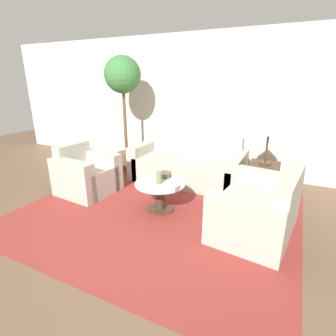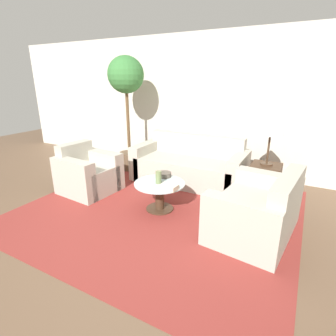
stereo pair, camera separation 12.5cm
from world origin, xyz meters
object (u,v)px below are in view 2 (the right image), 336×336
(sofa_main, at_px, (190,166))
(loveseat, at_px, (260,213))
(potted_plant, at_px, (126,90))
(book_stack, at_px, (169,187))
(vase, at_px, (159,177))
(coffee_table, at_px, (160,192))
(armchair, at_px, (87,174))
(table_lamp, at_px, (271,128))
(bowl, at_px, (164,175))

(sofa_main, bearing_deg, loveseat, -40.42)
(potted_plant, height_order, book_stack, potted_plant)
(vase, height_order, book_stack, vase)
(sofa_main, xyz_separation_m, book_stack, (0.30, -1.37, 0.16))
(loveseat, xyz_separation_m, coffee_table, (-1.35, -0.02, -0.02))
(coffee_table, bearing_deg, book_stack, -31.48)
(armchair, bearing_deg, vase, -87.11)
(armchair, xyz_separation_m, table_lamp, (2.63, 1.05, 0.82))
(bowl, bearing_deg, book_stack, -53.95)
(table_lamp, bearing_deg, potted_plant, 175.74)
(sofa_main, relative_size, vase, 11.30)
(loveseat, distance_m, bowl, 1.43)
(armchair, xyz_separation_m, loveseat, (2.74, -0.01, -0.00))
(book_stack, bearing_deg, vase, 156.82)
(potted_plant, bearing_deg, table_lamp, -4.26)
(book_stack, bearing_deg, sofa_main, 106.21)
(coffee_table, bearing_deg, bowl, 102.59)
(loveseat, height_order, potted_plant, potted_plant)
(book_stack, bearing_deg, table_lamp, 53.96)
(vase, bearing_deg, loveseat, 1.55)
(potted_plant, xyz_separation_m, book_stack, (1.66, -1.41, -1.13))
(bowl, relative_size, book_stack, 0.86)
(sofa_main, relative_size, armchair, 2.27)
(sofa_main, height_order, book_stack, sofa_main)
(loveseat, bearing_deg, table_lamp, -166.82)
(book_stack, bearing_deg, bowl, 130.04)
(armchair, distance_m, vase, 1.41)
(armchair, distance_m, coffee_table, 1.39)
(coffee_table, bearing_deg, sofa_main, 93.55)
(vase, bearing_deg, bowl, 101.18)
(potted_plant, relative_size, book_stack, 9.46)
(sofa_main, bearing_deg, coffee_table, -86.45)
(sofa_main, distance_m, book_stack, 1.41)
(loveseat, relative_size, vase, 7.44)
(table_lamp, distance_m, vase, 1.76)
(loveseat, bearing_deg, armchair, -83.34)
(loveseat, height_order, vase, loveseat)
(loveseat, bearing_deg, bowl, -92.29)
(sofa_main, distance_m, coffee_table, 1.24)
(table_lamp, bearing_deg, armchair, -158.19)
(table_lamp, height_order, potted_plant, potted_plant)
(sofa_main, bearing_deg, bowl, -88.69)
(vase, xyz_separation_m, bowl, (-0.05, 0.26, -0.05))
(sofa_main, height_order, armchair, sofa_main)
(sofa_main, relative_size, bowl, 9.95)
(potted_plant, relative_size, bowl, 11.01)
(bowl, bearing_deg, coffee_table, -77.41)
(loveseat, xyz_separation_m, book_stack, (-1.13, -0.15, 0.16))
(loveseat, relative_size, coffee_table, 1.84)
(sofa_main, relative_size, potted_plant, 0.90)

